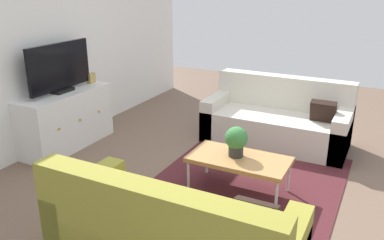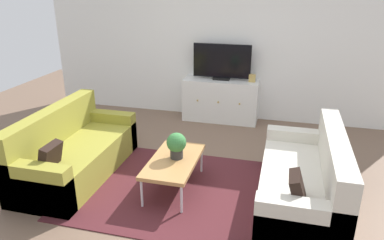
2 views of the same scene
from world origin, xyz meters
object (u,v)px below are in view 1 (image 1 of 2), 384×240
Objects in this scene: coffee_table at (239,160)px; mantel_clock at (91,78)px; potted_plant at (236,140)px; tv_console at (67,120)px; flat_screen_tv at (60,68)px; couch_right_side at (278,121)px.

coffee_table is 7.67× the size of mantel_clock.
tv_console reaches higher than potted_plant.
tv_console is 0.67m from flat_screen_tv.
coffee_table is 1.02× the size of flat_screen_tv.
mantel_clock reaches higher than tv_console.
mantel_clock is (0.52, 0.00, 0.43)m from tv_console.
flat_screen_tv is at bearing 87.80° from potted_plant.
potted_plant reaches higher than coffee_table.
tv_console reaches higher than coffee_table.
flat_screen_tv is (0.09, 2.37, 0.48)m from potted_plant.
mantel_clock is at bearing 0.00° from tv_console.
mantel_clock reaches higher than coffee_table.
couch_right_side is at bearing 0.75° from coffee_table.
potted_plant is 2.44m from mantel_clock.
potted_plant is at bearing 64.98° from coffee_table.
couch_right_side is at bearing -59.55° from tv_console.
couch_right_side reaches higher than potted_plant.
potted_plant is at bearing -92.20° from flat_screen_tv.
potted_plant is 2.39× the size of mantel_clock.
couch_right_side is 1.51m from potted_plant.
potted_plant is 0.24× the size of tv_console.
potted_plant is at bearing -92.22° from tv_console.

